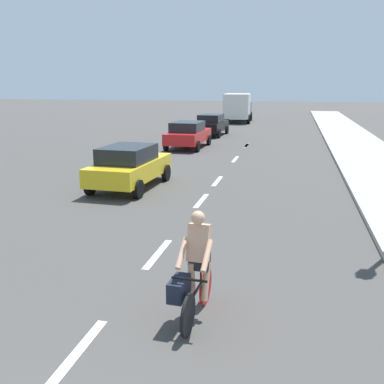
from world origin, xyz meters
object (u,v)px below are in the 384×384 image
(parked_car_black, at_px, (211,124))
(delivery_truck, at_px, (238,107))
(cyclist, at_px, (194,271))
(parked_car_yellow, at_px, (130,165))
(parked_car_red, at_px, (188,134))

(parked_car_black, bearing_deg, delivery_truck, 91.01)
(cyclist, relative_size, parked_car_yellow, 0.42)
(cyclist, relative_size, parked_car_red, 0.41)
(cyclist, relative_size, parked_car_black, 0.43)
(parked_car_yellow, relative_size, parked_car_red, 0.96)
(parked_car_red, xyz_separation_m, parked_car_black, (0.15, 6.73, -0.00))
(cyclist, height_order, delivery_truck, delivery_truck)
(parked_car_yellow, relative_size, parked_car_black, 1.01)
(parked_car_red, xyz_separation_m, delivery_truck, (0.53, 19.05, 0.66))
(parked_car_yellow, bearing_deg, cyclist, -60.63)
(parked_car_red, relative_size, parked_car_black, 1.05)
(parked_car_red, bearing_deg, parked_car_yellow, -86.83)
(parked_car_yellow, xyz_separation_m, parked_car_red, (-0.36, 10.63, 0.00))
(cyclist, height_order, parked_car_yellow, cyclist)
(parked_car_black, relative_size, delivery_truck, 0.67)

